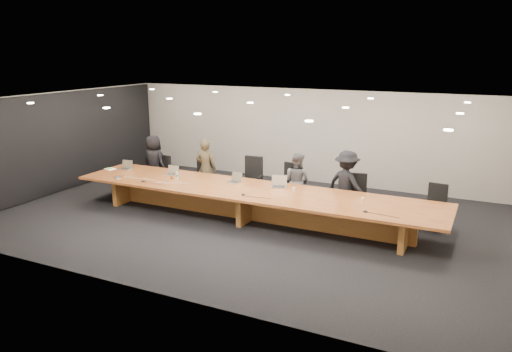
{
  "coord_description": "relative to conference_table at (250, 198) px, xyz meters",
  "views": [
    {
      "loc": [
        5.03,
        -10.08,
        3.94
      ],
      "look_at": [
        0.0,
        0.3,
        1.0
      ],
      "focal_mm": 35.0,
      "sensor_mm": 36.0,
      "label": 1
    }
  ],
  "objects": [
    {
      "name": "ground",
      "position": [
        0.0,
        0.0,
        -0.52
      ],
      "size": [
        12.0,
        12.0,
        0.0
      ],
      "primitive_type": "plane",
      "color": "black",
      "rests_on": "ground"
    },
    {
      "name": "back_wall",
      "position": [
        0.0,
        4.0,
        0.88
      ],
      "size": [
        12.0,
        0.02,
        2.8
      ],
      "primitive_type": "cube",
      "color": "#B6B0A5",
      "rests_on": "ground"
    },
    {
      "name": "left_wall_panel",
      "position": [
        -5.94,
        0.0,
        0.85
      ],
      "size": [
        0.08,
        7.84,
        2.74
      ],
      "primitive_type": "cube",
      "color": "black",
      "rests_on": "ground"
    },
    {
      "name": "conference_table",
      "position": [
        0.0,
        0.0,
        0.0
      ],
      "size": [
        9.0,
        1.8,
        0.75
      ],
      "color": "brown",
      "rests_on": "ground"
    },
    {
      "name": "chair_far_left",
      "position": [
        -3.5,
        1.25,
        -0.03
      ],
      "size": [
        0.56,
        0.56,
        0.99
      ],
      "primitive_type": null,
      "rotation": [
        0.0,
        0.0,
        -0.11
      ],
      "color": "black",
      "rests_on": "ground"
    },
    {
      "name": "chair_left",
      "position": [
        -2.13,
        1.31,
        0.01
      ],
      "size": [
        0.67,
        0.67,
        1.07
      ],
      "primitive_type": null,
      "rotation": [
        0.0,
        0.0,
        0.26
      ],
      "color": "black",
      "rests_on": "ground"
    },
    {
      "name": "chair_mid_left",
      "position": [
        -0.68,
        1.35,
        0.08
      ],
      "size": [
        0.64,
        0.64,
        1.2
      ],
      "primitive_type": null,
      "rotation": [
        0.0,
        0.0,
        0.05
      ],
      "color": "black",
      "rests_on": "ground"
    },
    {
      "name": "chair_mid_right",
      "position": [
        0.45,
        1.33,
        0.05
      ],
      "size": [
        0.6,
        0.6,
        1.15
      ],
      "primitive_type": null,
      "rotation": [
        0.0,
        0.0,
        -0.03
      ],
      "color": "black",
      "rests_on": "ground"
    },
    {
      "name": "chair_right",
      "position": [
        2.22,
        1.19,
        0.02
      ],
      "size": [
        0.65,
        0.65,
        1.09
      ],
      "primitive_type": null,
      "rotation": [
        0.0,
        0.0,
        0.2
      ],
      "color": "black",
      "rests_on": "ground"
    },
    {
      "name": "chair_far_right",
      "position": [
        3.99,
        1.29,
        -0.01
      ],
      "size": [
        0.58,
        0.58,
        1.02
      ],
      "primitive_type": null,
      "rotation": [
        0.0,
        0.0,
        -0.12
      ],
      "color": "black",
      "rests_on": "ground"
    },
    {
      "name": "person_a",
      "position": [
        -3.75,
        1.28,
        0.26
      ],
      "size": [
        0.83,
        0.61,
        1.56
      ],
      "primitive_type": "imported",
      "rotation": [
        0.0,
        0.0,
        2.99
      ],
      "color": "black",
      "rests_on": "ground"
    },
    {
      "name": "person_b",
      "position": [
        -1.95,
        1.2,
        0.28
      ],
      "size": [
        0.63,
        0.46,
        1.6
      ],
      "primitive_type": "imported",
      "rotation": [
        0.0,
        0.0,
        3.29
      ],
      "color": "#372F1E",
      "rests_on": "ground"
    },
    {
      "name": "person_c",
      "position": [
        0.68,
        1.24,
        0.21
      ],
      "size": [
        0.81,
        0.7,
        1.46
      ],
      "primitive_type": "imported",
      "rotation": [
        0.0,
        0.0,
        2.92
      ],
      "color": "#4D4D4F",
      "rests_on": "ground"
    },
    {
      "name": "person_d",
      "position": [
        1.97,
        1.18,
        0.29
      ],
      "size": [
        1.2,
        0.95,
        1.63
      ],
      "primitive_type": "imported",
      "rotation": [
        0.0,
        0.0,
        2.77
      ],
      "color": "black",
      "rests_on": "ground"
    },
    {
      "name": "laptop_a",
      "position": [
        -3.98,
        0.29,
        0.35
      ],
      "size": [
        0.34,
        0.26,
        0.25
      ],
      "primitive_type": null,
      "rotation": [
        0.0,
        0.0,
        0.1
      ],
      "color": "tan",
      "rests_on": "conference_table"
    },
    {
      "name": "laptop_b",
      "position": [
        -2.48,
        0.34,
        0.35
      ],
      "size": [
        0.32,
        0.25,
        0.24
      ],
      "primitive_type": null,
      "rotation": [
        0.0,
        0.0,
        0.08
      ],
      "color": "#B8AC8D",
      "rests_on": "conference_table"
    },
    {
      "name": "laptop_c",
      "position": [
        -0.64,
        0.36,
        0.36
      ],
      "size": [
        0.37,
        0.31,
        0.25
      ],
      "primitive_type": null,
      "rotation": [
        0.0,
        0.0,
        -0.27
      ],
      "color": "#BBAD8F",
      "rests_on": "conference_table"
    },
    {
      "name": "laptop_d",
      "position": [
        0.54,
        0.42,
        0.37
      ],
      "size": [
        0.42,
        0.35,
        0.28
      ],
      "primitive_type": null,
      "rotation": [
        0.0,
        0.0,
        0.27
      ],
      "color": "beige",
      "rests_on": "conference_table"
    },
    {
      "name": "water_bottle",
      "position": [
        -2.07,
        0.0,
        0.33
      ],
      "size": [
        0.07,
        0.07,
        0.2
      ],
      "primitive_type": "cylinder",
      "rotation": [
        0.0,
        0.0,
        -0.03
      ],
      "color": "silver",
      "rests_on": "conference_table"
    },
    {
      "name": "amber_mug",
      "position": [
        -2.2,
        -0.05,
        0.27
      ],
      "size": [
        0.07,
        0.07,
        0.09
      ],
      "primitive_type": "cylinder",
      "rotation": [
        0.0,
        0.0,
        -0.01
      ],
      "color": "brown",
      "rests_on": "conference_table"
    },
    {
      "name": "paper_cup_near",
      "position": [
        0.97,
        0.31,
        0.27
      ],
      "size": [
        0.08,
        0.08,
        0.08
      ],
      "primitive_type": "cone",
      "rotation": [
        0.0,
        0.0,
        -0.25
      ],
      "color": "silver",
      "rests_on": "conference_table"
    },
    {
      "name": "paper_cup_far",
      "position": [
        2.61,
        0.21,
        0.27
      ],
      "size": [
        0.08,
        0.08,
        0.08
      ],
      "primitive_type": "cone",
      "rotation": [
        0.0,
        0.0,
        -0.33
      ],
      "color": "white",
      "rests_on": "conference_table"
    },
    {
      "name": "notepad",
      "position": [
        -4.35,
        0.12,
        0.24
      ],
      "size": [
        0.33,
        0.29,
        0.02
      ],
      "primitive_type": "cube",
      "rotation": [
        0.0,
        0.0,
        -0.29
      ],
      "color": "white",
      "rests_on": "conference_table"
    },
    {
      "name": "lime_gadget",
      "position": [
        -4.37,
        0.11,
        0.26
      ],
      "size": [
        0.16,
        0.13,
        0.02
      ],
      "primitive_type": "cube",
      "rotation": [
        0.0,
        0.0,
        -0.43
      ],
      "color": "#56C033",
      "rests_on": "notepad"
    },
    {
      "name": "av_box",
      "position": [
        -3.53,
        -0.53,
        0.24
      ],
      "size": [
        0.21,
        0.19,
        0.03
      ],
      "primitive_type": "cube",
      "rotation": [
        0.0,
        0.0,
        -0.43
      ],
      "color": "#AEAEB3",
      "rests_on": "conference_table"
    },
    {
      "name": "mic_left",
      "position": [
        -2.7,
        -0.55,
        0.25
      ],
      "size": [
        0.14,
        0.14,
        0.03
      ],
      "primitive_type": "cone",
      "rotation": [
        0.0,
        0.0,
        0.14
      ],
      "color": "black",
      "rests_on": "conference_table"
    },
    {
      "name": "mic_center",
      "position": [
        0.06,
        -0.49,
        0.24
      ],
      "size": [
        0.12,
        0.12,
        0.03
      ],
      "primitive_type": "cone",
      "rotation": [
        0.0,
        0.0,
        0.13
      ],
      "color": "black",
      "rests_on": "conference_table"
    },
    {
      "name": "mic_right",
      "position": [
        2.84,
        -0.5,
        0.24
      ],
      "size": [
        0.12,
        0.12,
        0.03
      ],
      "primitive_type": "cone",
      "rotation": [
        0.0,
        0.0,
        -0.04
      ],
      "color": "black",
      "rests_on": "conference_table"
    }
  ]
}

